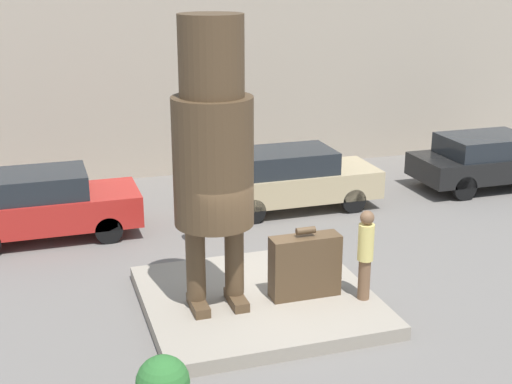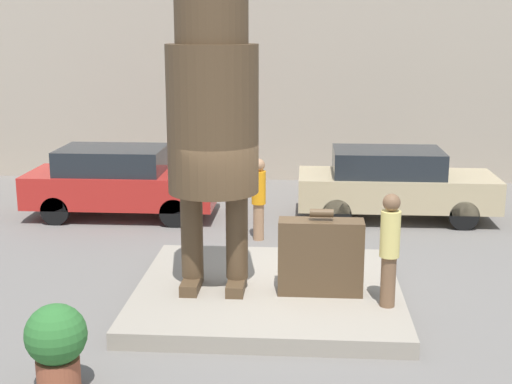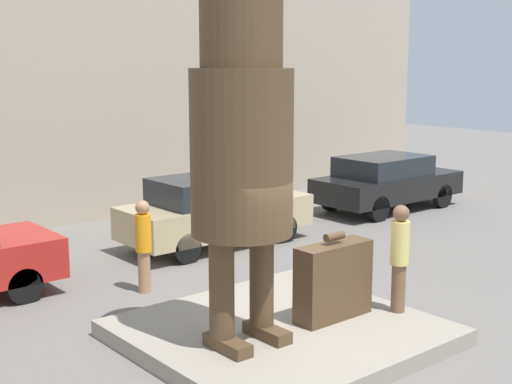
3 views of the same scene
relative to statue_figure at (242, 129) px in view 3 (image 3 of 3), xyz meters
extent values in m
plane|color=slate|center=(0.83, 0.13, -3.18)|extent=(60.00, 60.00, 0.00)
cube|color=gray|center=(0.83, 0.13, -3.06)|extent=(4.09, 3.90, 0.25)
cube|color=tan|center=(0.83, 9.35, 0.14)|extent=(28.00, 0.60, 6.63)
cube|color=#4C3823|center=(-0.35, -0.11, -2.85)|extent=(0.27, 0.78, 0.17)
cube|color=#4C3823|center=(0.35, -0.11, -2.85)|extent=(0.27, 0.78, 0.17)
cylinder|color=#4C3823|center=(-0.35, 0.00, -2.09)|extent=(0.34, 0.34, 1.36)
cylinder|color=#4C3823|center=(0.35, 0.00, -2.09)|extent=(0.34, 0.34, 1.36)
cylinder|color=#4C3823|center=(0.00, 0.00, -0.32)|extent=(1.36, 1.36, 2.18)
cylinder|color=#4C3823|center=(0.00, 0.00, 1.43)|extent=(1.07, 1.07, 1.31)
cube|color=#4C3823|center=(1.62, -0.15, -2.36)|extent=(1.27, 0.42, 1.14)
cylinder|color=#4C3823|center=(1.62, -0.15, -1.68)|extent=(0.35, 0.12, 0.12)
cylinder|color=brown|center=(2.59, -0.59, -2.56)|extent=(0.22, 0.22, 0.75)
cylinder|color=#DBC66B|center=(2.59, -0.59, -1.85)|extent=(0.28, 0.28, 0.67)
sphere|color=brown|center=(2.59, -0.59, -1.39)|extent=(0.25, 0.25, 0.25)
cylinder|color=black|center=(-1.40, 4.14, -2.87)|extent=(0.62, 0.18, 0.62)
cube|color=tan|center=(3.39, 5.12, -2.52)|extent=(4.30, 1.70, 0.70)
cube|color=#1E2328|center=(3.17, 5.12, -1.89)|extent=(2.36, 1.53, 0.55)
cylinder|color=black|center=(4.72, 5.89, -2.87)|extent=(0.63, 0.18, 0.63)
cylinder|color=black|center=(4.72, 4.36, -2.87)|extent=(0.63, 0.18, 0.63)
cylinder|color=black|center=(2.06, 5.89, -2.87)|extent=(0.63, 0.18, 0.63)
cylinder|color=black|center=(2.06, 4.36, -2.87)|extent=(0.63, 0.18, 0.63)
cube|color=black|center=(9.29, 5.20, -2.53)|extent=(4.34, 1.85, 0.63)
cube|color=#1E2328|center=(9.08, 5.20, -1.95)|extent=(2.38, 1.66, 0.53)
cylinder|color=black|center=(10.64, 6.03, -2.85)|extent=(0.67, 0.18, 0.67)
cylinder|color=black|center=(10.64, 4.37, -2.85)|extent=(0.67, 0.18, 0.67)
cylinder|color=black|center=(7.95, 6.03, -2.85)|extent=(0.67, 0.18, 0.67)
cylinder|color=black|center=(7.95, 4.37, -2.85)|extent=(0.67, 0.18, 0.67)
cylinder|color=#A87A56|center=(0.46, 3.34, -2.81)|extent=(0.22, 0.22, 0.75)
cylinder|color=orange|center=(0.46, 3.34, -2.10)|extent=(0.28, 0.28, 0.66)
sphere|color=#A87A56|center=(0.46, 3.34, -1.65)|extent=(0.25, 0.25, 0.25)
camera|label=1|loc=(-2.80, -11.10, 2.81)|focal=50.00mm
camera|label=2|loc=(1.36, -10.38, 1.04)|focal=50.00mm
camera|label=3|loc=(-5.78, -7.21, 0.89)|focal=50.00mm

